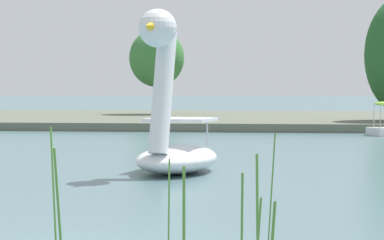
{
  "coord_description": "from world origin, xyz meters",
  "views": [
    {
      "loc": [
        2.48,
        -7.84,
        2.04
      ],
      "look_at": [
        0.09,
        12.98,
        1.18
      ],
      "focal_mm": 66.59,
      "sensor_mm": 36.0,
      "label": 1
    }
  ],
  "objects": [
    {
      "name": "tree_sapling_by_fence",
      "position": [
        -5.51,
        40.39,
        4.29
      ],
      "size": [
        5.36,
        5.55,
        5.87
      ],
      "color": "brown",
      "rests_on": "shore_bank_far"
    },
    {
      "name": "swan_boat",
      "position": [
        0.04,
        9.31,
        1.05
      ],
      "size": [
        2.45,
        3.72,
        3.92
      ],
      "color": "white",
      "rests_on": "ground_plane"
    },
    {
      "name": "pedal_boat_lime",
      "position": [
        7.48,
        25.31,
        0.43
      ],
      "size": [
        1.42,
        2.1,
        1.55
      ],
      "color": "white",
      "rests_on": "ground_plane"
    },
    {
      "name": "reed_clump_foreground",
      "position": [
        1.11,
        0.22,
        0.63
      ],
      "size": [
        3.59,
        1.54,
        1.59
      ],
      "color": "#4C7F33",
      "rests_on": "ground_plane"
    },
    {
      "name": "shore_bank_far",
      "position": [
        0.0,
        38.45,
        0.21
      ],
      "size": [
        119.49,
        23.09,
        0.42
      ],
      "primitive_type": "cube",
      "color": "#5B6051",
      "rests_on": "ground_plane"
    }
  ]
}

